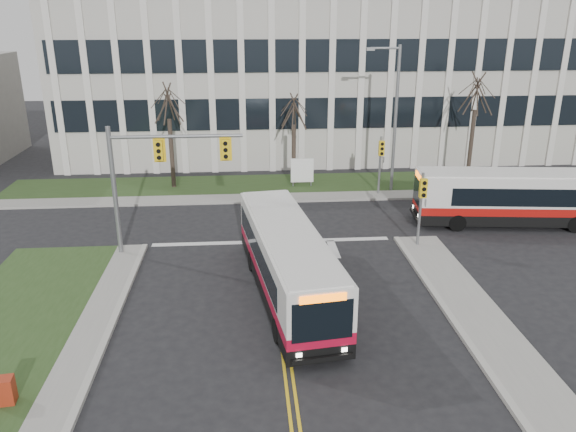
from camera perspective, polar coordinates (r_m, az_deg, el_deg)
The scene contains 17 objects.
ground at distance 21.23m, azimuth -0.58°, elevation -11.09°, with size 120.00×120.00×0.00m, color black.
sidewalk_west at distance 18.02m, azimuth -23.56°, elevation -19.07°, with size 1.20×26.00×0.14m, color #9E9B93.
sidewalk_east at distance 19.14m, azimuth 24.67°, elevation -16.73°, with size 2.00×26.00×0.14m, color #9E9B93.
sidewalk_cross at distance 35.63m, azimuth 5.81°, elevation 2.01°, with size 44.00×1.60×0.14m, color #9E9B93.
building_lawn at distance 38.27m, azimuth 5.09°, elevation 3.27°, with size 44.00×5.00×0.12m, color #2A421C.
office_building at distance 48.82m, azimuth 2.98°, elevation 14.02°, with size 40.00×16.00×12.00m, color #B5B1A7.
mast_arm_signal at distance 26.57m, azimuth -13.91°, elevation 4.74°, with size 6.11×0.38×6.20m.
signal_pole_near at distance 27.75m, azimuth 13.42°, elevation 1.63°, with size 0.34×0.39×3.80m.
signal_pole_far at distance 35.61m, azimuth 9.39°, elevation 5.90°, with size 0.34×0.39×3.80m.
streetlight at distance 36.05m, azimuth 10.64°, elevation 10.36°, with size 2.15×0.25×9.20m.
directory_sign at distance 37.16m, azimuth 1.45°, elevation 4.62°, with size 1.50×0.12×2.00m.
tree_left at distance 36.89m, azimuth -12.08°, elevation 10.98°, with size 1.80×1.80×7.70m.
tree_mid at distance 37.01m, azimuth 0.60°, elevation 10.45°, with size 1.80×1.80×6.82m.
tree_right at distance 39.55m, azimuth 18.60°, elevation 11.55°, with size 1.80×1.80×8.25m.
bus_main at distance 22.73m, azimuth -0.08°, elevation -4.84°, with size 2.31×10.67×2.84m, color silver, non-canonical shape.
bus_cross at distance 32.87m, azimuth 22.39°, elevation 1.59°, with size 2.37×10.96×2.92m, color silver, non-canonical shape.
newspaper_box_red at distance 19.10m, azimuth -26.75°, elevation -15.69°, with size 0.50×0.45×0.95m, color #9C2A14.
Camera 1 is at (-1.19, -18.18, 10.90)m, focal length 35.00 mm.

